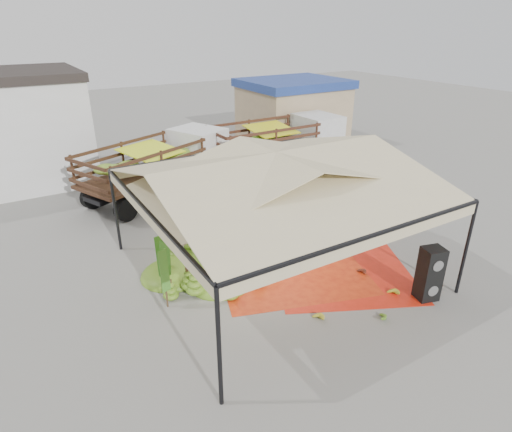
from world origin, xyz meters
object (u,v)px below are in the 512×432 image
vendor (245,193)px  truck_right (282,138)px  banana_heap (218,253)px  speaker_stack (430,274)px  truck_left (163,160)px

vendor → truck_right: truck_right is taller
banana_heap → speaker_stack: (4.48, -4.74, 0.29)m
speaker_stack → vendor: bearing=113.7°
speaker_stack → truck_left: bearing=121.0°
speaker_stack → banana_heap: bearing=148.5°
banana_heap → truck_left: 7.75m
speaker_stack → truck_left: 12.87m
truck_left → truck_right: 6.90m
truck_right → vendor: bearing=-140.0°
truck_right → truck_left: bearing=-179.0°
speaker_stack → truck_left: truck_left is taller
truck_right → banana_heap: bearing=-136.0°
banana_heap → truck_right: truck_right is taller
vendor → speaker_stack: bearing=89.6°
vendor → truck_right: bearing=-147.9°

